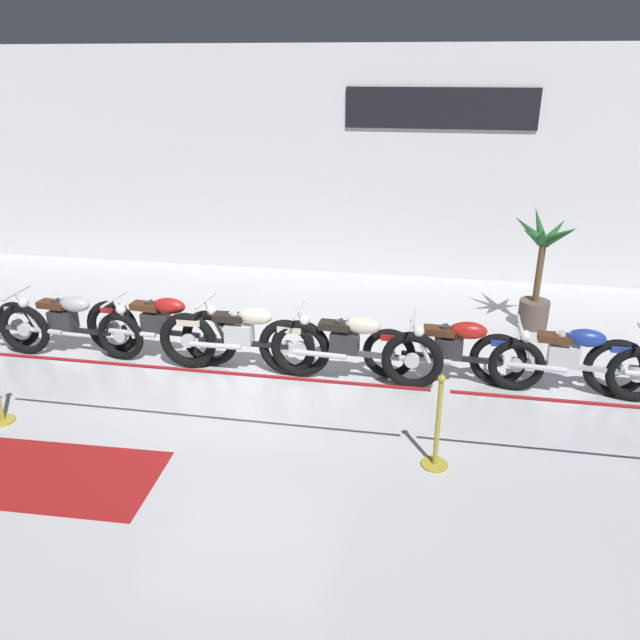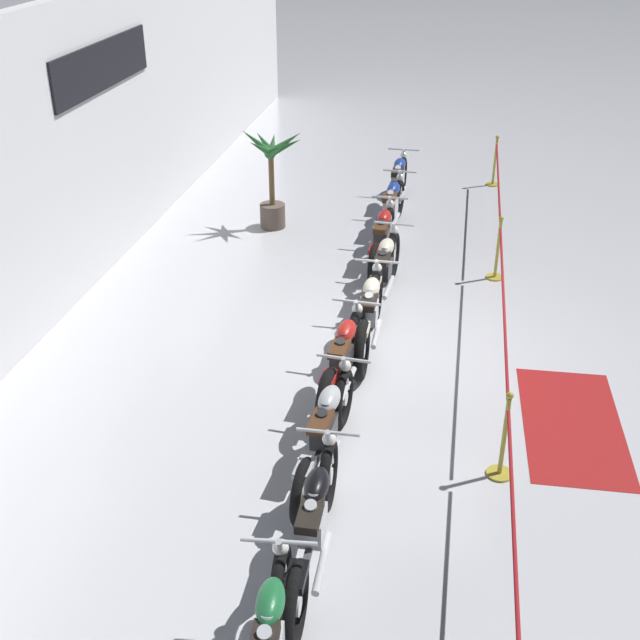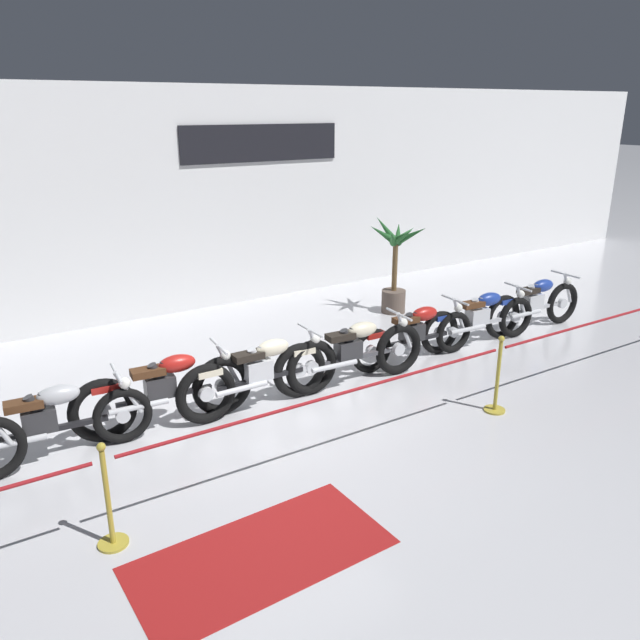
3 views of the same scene
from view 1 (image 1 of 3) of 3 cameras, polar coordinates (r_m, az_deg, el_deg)
name	(u,v)px [view 1 (image 1 of 3)]	position (r m, az deg, el deg)	size (l,w,h in m)	color
ground_plane	(239,389)	(8.09, -7.45, -6.32)	(120.00, 120.00, 0.00)	silver
back_wall	(312,163)	(12.21, -0.71, 14.13)	(28.00, 0.29, 4.20)	white
motorcycle_silver_2	(67,323)	(9.51, -22.11, -0.26)	(2.38, 0.62, 0.93)	black
motorcycle_red_3	(160,327)	(8.89, -14.41, -0.66)	(2.29, 0.62, 0.98)	black
motorcycle_cream_4	(244,339)	(8.33, -6.99, -1.72)	(2.35, 0.62, 0.98)	black
motorcycle_cream_5	(349,348)	(8.02, 2.66, -2.56)	(2.43, 0.62, 0.97)	black
motorcycle_red_6	(453,351)	(8.14, 12.06, -2.83)	(2.30, 0.62, 0.93)	black
motorcycle_blue_7	(568,360)	(8.33, 21.71, -3.39)	(2.36, 0.62, 0.94)	black
potted_palm_left_of_row	(540,271)	(10.12, 19.43, 4.24)	(0.99, 1.14, 1.88)	brown
stanchion_far_left	(71,369)	(7.36, -21.78, -4.20)	(14.17, 0.28, 1.05)	gold
stanchion_mid_right	(437,436)	(6.55, 10.64, -10.38)	(0.28, 0.28, 1.05)	gold
floor_banner	(45,475)	(7.08, -23.83, -12.82)	(2.31, 1.13, 0.01)	maroon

